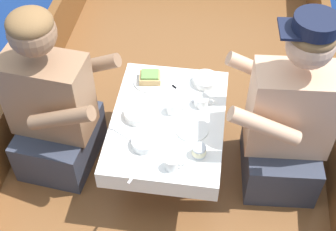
{
  "coord_description": "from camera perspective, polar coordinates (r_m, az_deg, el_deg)",
  "views": [
    {
      "loc": [
        0.22,
        -1.64,
        2.37
      ],
      "look_at": [
        0.0,
        -0.1,
        0.68
      ],
      "focal_mm": 50.0,
      "sensor_mm": 36.0,
      "label": 1
    }
  ],
  "objects": [
    {
      "name": "coffee_cup_starboard",
      "position": [
        2.37,
        4.13,
        1.82
      ],
      "size": [
        0.1,
        0.07,
        0.05
      ],
      "color": "white",
      "rests_on": "cockpit_table"
    },
    {
      "name": "person_starboard",
      "position": [
        2.32,
        14.37,
        -0.77
      ],
      "size": [
        0.54,
        0.47,
        1.01
      ],
      "rotation": [
        0.0,
        0.0,
        3.22
      ],
      "color": "#333847",
      "rests_on": "boat_deck"
    },
    {
      "name": "utensil_knife_starboard",
      "position": [
        2.54,
        2.04,
        4.96
      ],
      "size": [
        0.17,
        0.03,
        0.0
      ],
      "rotation": [
        0.0,
        0.0,
        0.12
      ],
      "color": "silver",
      "rests_on": "cockpit_table"
    },
    {
      "name": "gunwale_port",
      "position": [
        2.76,
        -18.2,
        0.13
      ],
      "size": [
        0.06,
        3.78,
        0.32
      ],
      "primitive_type": "cube",
      "color": "brown",
      "rests_on": "boat_deck"
    },
    {
      "name": "person_port",
      "position": [
        2.4,
        -13.89,
        0.97
      ],
      "size": [
        0.55,
        0.49,
        0.96
      ],
      "rotation": [
        0.0,
        0.0,
        -0.1
      ],
      "color": "#333847",
      "rests_on": "boat_deck"
    },
    {
      "name": "ground_plane",
      "position": [
        2.89,
        0.28,
        -7.66
      ],
      "size": [
        60.0,
        60.0,
        0.0
      ],
      "primitive_type": "plane",
      "color": "navy"
    },
    {
      "name": "utensil_fork_starboard",
      "position": [
        2.44,
        1.57,
        2.87
      ],
      "size": [
        0.14,
        0.12,
        0.0
      ],
      "rotation": [
        0.0,
        0.0,
        2.44
      ],
      "color": "silver",
      "rests_on": "cockpit_table"
    },
    {
      "name": "tin_can",
      "position": [
        2.15,
        3.8,
        -4.32
      ],
      "size": [
        0.07,
        0.07,
        0.05
      ],
      "color": "silver",
      "rests_on": "cockpit_table"
    },
    {
      "name": "bowl_starboard_near",
      "position": [
        2.19,
        -2.86,
        -3.22
      ],
      "size": [
        0.13,
        0.13,
        0.04
      ],
      "color": "white",
      "rests_on": "cockpit_table"
    },
    {
      "name": "cockpit_table",
      "position": [
        2.35,
        0.0,
        -1.03
      ],
      "size": [
        0.56,
        0.76,
        0.37
      ],
      "color": "#B2B2B7",
      "rests_on": "boat_deck"
    },
    {
      "name": "plate_sandwich",
      "position": [
        2.5,
        -2.17,
        4.24
      ],
      "size": [
        0.18,
        0.18,
        0.01
      ],
      "color": "white",
      "rests_on": "cockpit_table"
    },
    {
      "name": "coffee_cup_center",
      "position": [
        2.32,
        0.62,
        1.03
      ],
      "size": [
        0.09,
        0.06,
        0.06
      ],
      "color": "white",
      "rests_on": "cockpit_table"
    },
    {
      "name": "bowl_port_near",
      "position": [
        2.48,
        4.61,
        4.36
      ],
      "size": [
        0.14,
        0.14,
        0.04
      ],
      "color": "white",
      "rests_on": "cockpit_table"
    },
    {
      "name": "plate_bread",
      "position": [
        2.26,
        2.94,
        -1.63
      ],
      "size": [
        0.16,
        0.16,
        0.01
      ],
      "color": "white",
      "rests_on": "cockpit_table"
    },
    {
      "name": "bowl_center_far",
      "position": [
        2.31,
        -3.58,
        0.3
      ],
      "size": [
        0.15,
        0.15,
        0.04
      ],
      "color": "white",
      "rests_on": "cockpit_table"
    },
    {
      "name": "boat_deck",
      "position": [
        2.78,
        0.29,
        -5.98
      ],
      "size": [
        1.83,
        3.78,
        0.28
      ],
      "primitive_type": "cube",
      "color": "brown",
      "rests_on": "ground_plane"
    },
    {
      "name": "utensil_spoon_starboard",
      "position": [
        2.26,
        -6.04,
        -1.99
      ],
      "size": [
        0.15,
        0.1,
        0.01
      ],
      "rotation": [
        0.0,
        0.0,
        2.6
      ],
      "color": "silver",
      "rests_on": "cockpit_table"
    },
    {
      "name": "coffee_cup_port",
      "position": [
        2.1,
        0.48,
        -5.82
      ],
      "size": [
        0.09,
        0.06,
        0.06
      ],
      "color": "white",
      "rests_on": "cockpit_table"
    },
    {
      "name": "sandwich",
      "position": [
        2.48,
        -2.19,
        4.7
      ],
      "size": [
        0.12,
        0.11,
        0.05
      ],
      "rotation": [
        0.0,
        0.0,
        0.14
      ],
      "color": "tan",
      "rests_on": "plate_sandwich"
    },
    {
      "name": "utensil_spoon_port",
      "position": [
        2.13,
        -3.26,
        -6.05
      ],
      "size": [
        0.08,
        0.16,
        0.01
      ],
      "rotation": [
        0.0,
        0.0,
        1.21
      ],
      "color": "silver",
      "rests_on": "cockpit_table"
    }
  ]
}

